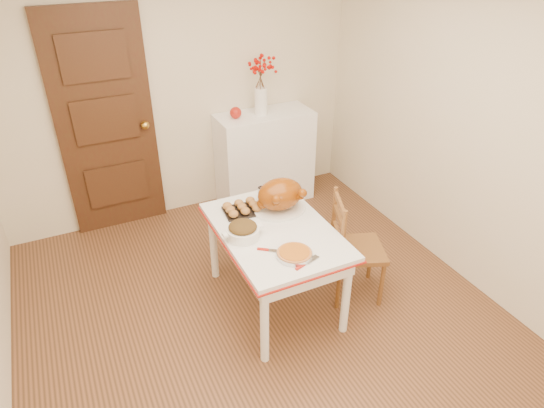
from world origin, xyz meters
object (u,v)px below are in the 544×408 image
kitchen_table (275,266)px  turkey_platter (280,196)px  pumpkin_pie (294,253)px  sideboard (265,158)px  chair_oak (358,247)px

kitchen_table → turkey_platter: 0.54m
pumpkin_pie → sideboard: bearing=70.9°
kitchen_table → pumpkin_pie: bearing=-94.7°
sideboard → pumpkin_pie: 2.00m
kitchen_table → pumpkin_pie: pumpkin_pie is taller
kitchen_table → pumpkin_pie: 0.52m
turkey_platter → kitchen_table: bearing=-104.1°
turkey_platter → pumpkin_pie: bearing=-86.4°
sideboard → pumpkin_pie: sideboard is taller
chair_oak → turkey_platter: 0.73m
chair_oak → pumpkin_pie: bearing=126.1°
sideboard → kitchen_table: size_ratio=0.83×
chair_oak → kitchen_table: bearing=95.2°
chair_oak → turkey_platter: (-0.49, 0.39, 0.38)m
sideboard → turkey_platter: bearing=-110.0°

